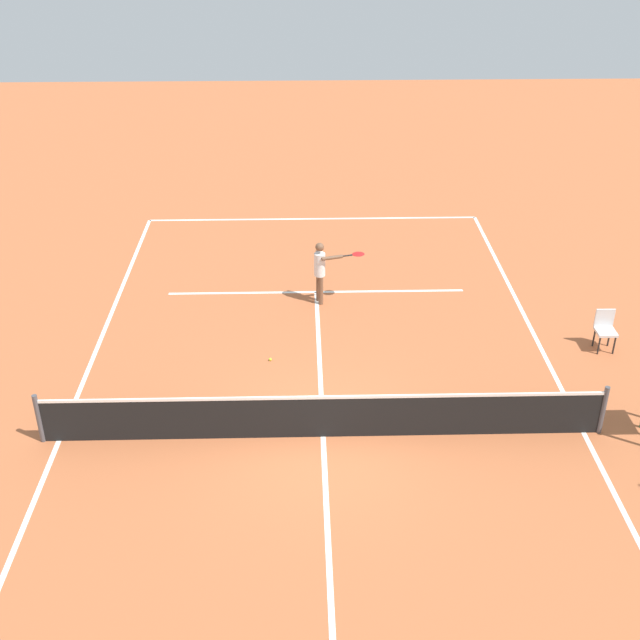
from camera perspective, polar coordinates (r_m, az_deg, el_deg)
name	(u,v)px	position (r m, az deg, el deg)	size (l,w,h in m)	color
ground_plane	(323,436)	(16.02, 0.22, -8.20)	(60.00, 60.00, 0.00)	#B76038
court_lines	(323,436)	(16.02, 0.22, -8.19)	(10.40, 22.45, 0.01)	white
tennis_net	(323,416)	(15.73, 0.22, -6.77)	(11.00, 0.10, 1.07)	#4C4C51
player_serving	(322,268)	(20.29, 0.12, 3.72)	(1.30, 0.49, 1.65)	brown
tennis_ball	(270,359)	(18.32, -3.52, -2.79)	(0.07, 0.07, 0.07)	#CCE033
courtside_chair_mid	(605,328)	(19.61, 19.45, -0.54)	(0.44, 0.46, 0.95)	#262626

